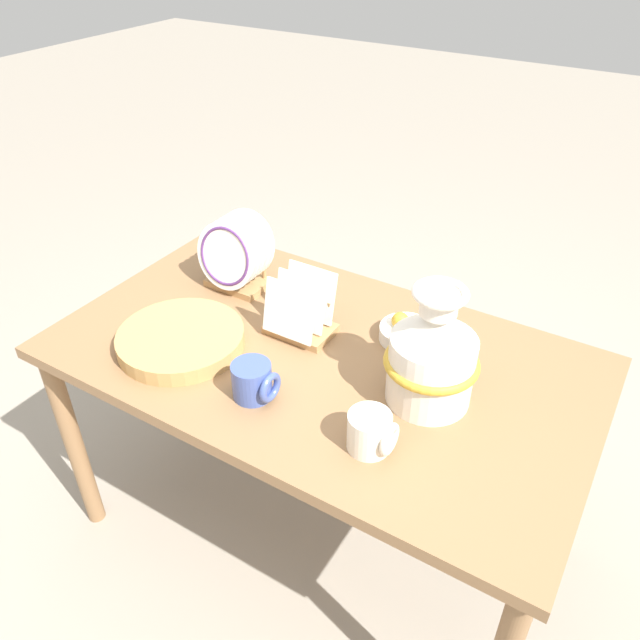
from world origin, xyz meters
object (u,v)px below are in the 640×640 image
object	(u,v)px
wicker_charger_stack	(181,339)
fruit_bowl	(407,331)
dish_rack_round_plates	(235,257)
mug_cobalt_glaze	(254,381)
ceramic_vase	(432,355)
mug_cream_glaze	(371,432)
dish_rack_square_plates	(301,315)

from	to	relation	value
wicker_charger_stack	fruit_bowl	xyz separation A→B (m)	(0.52, 0.35, 0.01)
dish_rack_round_plates	wicker_charger_stack	distance (m)	0.34
wicker_charger_stack	mug_cobalt_glaze	size ratio (longest dim) A/B	3.20
wicker_charger_stack	fruit_bowl	size ratio (longest dim) A/B	2.26
ceramic_vase	mug_cream_glaze	distance (m)	0.24
dish_rack_round_plates	mug_cream_glaze	bearing A→B (deg)	-29.94
ceramic_vase	fruit_bowl	distance (m)	0.26
ceramic_vase	mug_cream_glaze	bearing A→B (deg)	-100.85
dish_rack_square_plates	wicker_charger_stack	distance (m)	0.34
dish_rack_square_plates	mug_cream_glaze	distance (m)	0.47
mug_cream_glaze	wicker_charger_stack	bearing A→B (deg)	174.17
ceramic_vase	fruit_bowl	size ratio (longest dim) A/B	2.07
dish_rack_round_plates	mug_cream_glaze	size ratio (longest dim) A/B	2.15
mug_cream_glaze	mug_cobalt_glaze	bearing A→B (deg)	179.36
ceramic_vase	wicker_charger_stack	distance (m)	0.69
ceramic_vase	mug_cobalt_glaze	world-z (taller)	ceramic_vase
dish_rack_round_plates	ceramic_vase	bearing A→B (deg)	-13.22
dish_rack_square_plates	wicker_charger_stack	world-z (taller)	dish_rack_square_plates
wicker_charger_stack	mug_cobalt_glaze	xyz separation A→B (m)	(0.29, -0.06, 0.02)
ceramic_vase	mug_cream_glaze	xyz separation A→B (m)	(-0.04, -0.22, -0.09)
mug_cobalt_glaze	mug_cream_glaze	bearing A→B (deg)	-0.64
ceramic_vase	dish_rack_square_plates	bearing A→B (deg)	170.60
ceramic_vase	fruit_bowl	xyz separation A→B (m)	(-0.15, 0.19, -0.11)
wicker_charger_stack	mug_cobalt_glaze	world-z (taller)	mug_cobalt_glaze
dish_rack_square_plates	wicker_charger_stack	xyz separation A→B (m)	(-0.24, -0.23, -0.03)
ceramic_vase	mug_cream_glaze	size ratio (longest dim) A/B	2.93
wicker_charger_stack	mug_cobalt_glaze	bearing A→B (deg)	-11.51
dish_rack_square_plates	mug_cobalt_glaze	bearing A→B (deg)	-80.47
ceramic_vase	dish_rack_square_plates	size ratio (longest dim) A/B	1.72
dish_rack_round_plates	fruit_bowl	size ratio (longest dim) A/B	1.52
dish_rack_round_plates	wicker_charger_stack	size ratio (longest dim) A/B	0.67
ceramic_vase	dish_rack_round_plates	size ratio (longest dim) A/B	1.36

